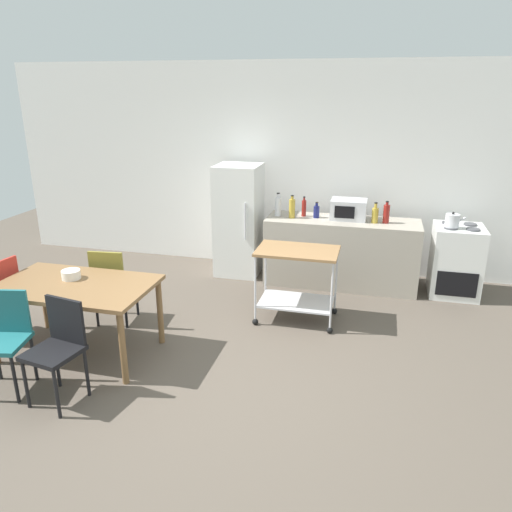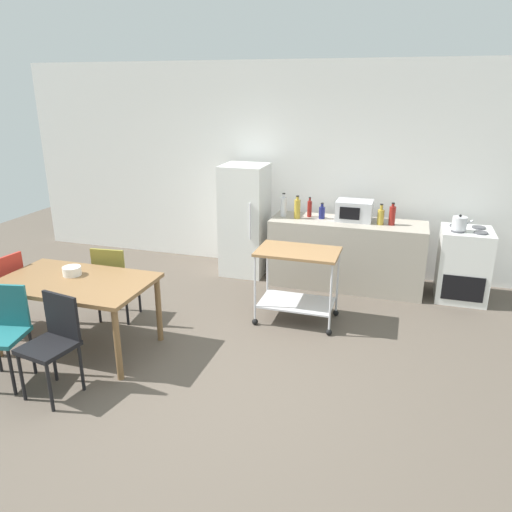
{
  "view_description": "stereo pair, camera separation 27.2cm",
  "coord_description": "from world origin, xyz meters",
  "px_view_note": "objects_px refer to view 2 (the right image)",
  "views": [
    {
      "loc": [
        1.33,
        -3.73,
        2.56
      ],
      "look_at": [
        0.08,
        1.2,
        0.8
      ],
      "focal_mm": 34.56,
      "sensor_mm": 36.0,
      "label": 1
    },
    {
      "loc": [
        1.59,
        -3.66,
        2.56
      ],
      "look_at": [
        0.08,
        1.2,
        0.8
      ],
      "focal_mm": 34.56,
      "sensor_mm": 36.0,
      "label": 2
    }
  ],
  "objects_px": {
    "bottle_hot_sauce": "(322,212)",
    "bottle_olive_oil": "(392,215)",
    "fruit_bowl": "(72,271)",
    "chair_olive": "(114,278)",
    "chair_black": "(53,339)",
    "chair_teal": "(3,328)",
    "stove_oven": "(463,264)",
    "bottle_soda": "(381,216)",
    "microwave": "(354,211)",
    "bottle_wine": "(284,206)",
    "dining_table": "(75,288)",
    "kitchen_cart": "(297,274)",
    "refrigerator": "(245,220)",
    "kettle": "(459,223)",
    "bottle_vinegar": "(310,209)",
    "chair_red": "(3,288)",
    "bottle_sparkling_water": "(297,209)"
  },
  "relations": [
    {
      "from": "microwave",
      "to": "bottle_sparkling_water",
      "type": "bearing_deg",
      "value": -170.3
    },
    {
      "from": "chair_teal",
      "to": "chair_red",
      "type": "height_order",
      "value": "same"
    },
    {
      "from": "bottle_wine",
      "to": "bottle_sparkling_water",
      "type": "distance_m",
      "value": 0.21
    },
    {
      "from": "bottle_wine",
      "to": "chair_red",
      "type": "bearing_deg",
      "value": -135.44
    },
    {
      "from": "chair_red",
      "to": "microwave",
      "type": "height_order",
      "value": "microwave"
    },
    {
      "from": "dining_table",
      "to": "chair_teal",
      "type": "distance_m",
      "value": 0.75
    },
    {
      "from": "chair_black",
      "to": "dining_table",
      "type": "bearing_deg",
      "value": 121.83
    },
    {
      "from": "chair_teal",
      "to": "microwave",
      "type": "bearing_deg",
      "value": 38.47
    },
    {
      "from": "stove_oven",
      "to": "refrigerator",
      "type": "height_order",
      "value": "refrigerator"
    },
    {
      "from": "bottle_olive_oil",
      "to": "bottle_vinegar",
      "type": "bearing_deg",
      "value": 175.06
    },
    {
      "from": "bottle_sparkling_water",
      "to": "kettle",
      "type": "relative_size",
      "value": 1.28
    },
    {
      "from": "microwave",
      "to": "bottle_wine",
      "type": "bearing_deg",
      "value": -176.37
    },
    {
      "from": "chair_teal",
      "to": "kettle",
      "type": "xyz_separation_m",
      "value": [
        3.96,
        3.09,
        0.48
      ]
    },
    {
      "from": "bottle_olive_oil",
      "to": "fruit_bowl",
      "type": "relative_size",
      "value": 1.56
    },
    {
      "from": "chair_teal",
      "to": "stove_oven",
      "type": "relative_size",
      "value": 0.97
    },
    {
      "from": "chair_teal",
      "to": "chair_olive",
      "type": "bearing_deg",
      "value": 67.04
    },
    {
      "from": "bottle_vinegar",
      "to": "bottle_hot_sauce",
      "type": "height_order",
      "value": "bottle_vinegar"
    },
    {
      "from": "bottle_vinegar",
      "to": "fruit_bowl",
      "type": "bearing_deg",
      "value": -128.27
    },
    {
      "from": "chair_olive",
      "to": "bottle_hot_sauce",
      "type": "bearing_deg",
      "value": -143.82
    },
    {
      "from": "chair_olive",
      "to": "chair_black",
      "type": "relative_size",
      "value": 1.0
    },
    {
      "from": "chair_black",
      "to": "bottle_vinegar",
      "type": "bearing_deg",
      "value": 74.82
    },
    {
      "from": "bottle_olive_oil",
      "to": "stove_oven",
      "type": "bearing_deg",
      "value": 2.38
    },
    {
      "from": "bottle_hot_sauce",
      "to": "chair_black",
      "type": "bearing_deg",
      "value": -117.94
    },
    {
      "from": "bottle_soda",
      "to": "bottle_olive_oil",
      "type": "xyz_separation_m",
      "value": [
        0.14,
        0.02,
        0.02
      ]
    },
    {
      "from": "dining_table",
      "to": "fruit_bowl",
      "type": "relative_size",
      "value": 8.2
    },
    {
      "from": "bottle_soda",
      "to": "bottle_hot_sauce",
      "type": "bearing_deg",
      "value": 174.3
    },
    {
      "from": "bottle_sparkling_water",
      "to": "kettle",
      "type": "xyz_separation_m",
      "value": [
        2.0,
        -0.02,
        -0.03
      ]
    },
    {
      "from": "chair_olive",
      "to": "kettle",
      "type": "bearing_deg",
      "value": -161.27
    },
    {
      "from": "chair_black",
      "to": "bottle_sparkling_water",
      "type": "height_order",
      "value": "bottle_sparkling_water"
    },
    {
      "from": "bottle_sparkling_water",
      "to": "kitchen_cart",
      "type": "bearing_deg",
      "value": -76.56
    },
    {
      "from": "stove_oven",
      "to": "bottle_sparkling_water",
      "type": "bearing_deg",
      "value": -177.99
    },
    {
      "from": "dining_table",
      "to": "microwave",
      "type": "xyz_separation_m",
      "value": [
        2.42,
        2.56,
        0.36
      ]
    },
    {
      "from": "chair_olive",
      "to": "stove_oven",
      "type": "distance_m",
      "value": 4.23
    },
    {
      "from": "chair_olive",
      "to": "refrigerator",
      "type": "distance_m",
      "value": 2.13
    },
    {
      "from": "chair_teal",
      "to": "chair_red",
      "type": "xyz_separation_m",
      "value": [
        -0.71,
        0.75,
        0.0
      ]
    },
    {
      "from": "stove_oven",
      "to": "kitchen_cart",
      "type": "height_order",
      "value": "stove_oven"
    },
    {
      "from": "chair_black",
      "to": "kitchen_cart",
      "type": "height_order",
      "value": "chair_black"
    },
    {
      "from": "refrigerator",
      "to": "stove_oven",
      "type": "bearing_deg",
      "value": -1.6
    },
    {
      "from": "chair_red",
      "to": "kettle",
      "type": "relative_size",
      "value": 3.71
    },
    {
      "from": "chair_olive",
      "to": "bottle_wine",
      "type": "xyz_separation_m",
      "value": [
        1.49,
        1.82,
        0.52
      ]
    },
    {
      "from": "chair_black",
      "to": "microwave",
      "type": "distance_m",
      "value": 3.94
    },
    {
      "from": "chair_red",
      "to": "bottle_sparkling_water",
      "type": "distance_m",
      "value": 3.6
    },
    {
      "from": "chair_red",
      "to": "bottle_olive_oil",
      "type": "height_order",
      "value": "bottle_olive_oil"
    },
    {
      "from": "refrigerator",
      "to": "bottle_vinegar",
      "type": "bearing_deg",
      "value": -1.64
    },
    {
      "from": "chair_teal",
      "to": "microwave",
      "type": "distance_m",
      "value": 4.24
    },
    {
      "from": "bottle_soda",
      "to": "bottle_olive_oil",
      "type": "relative_size",
      "value": 0.93
    },
    {
      "from": "bottle_hot_sauce",
      "to": "bottle_olive_oil",
      "type": "relative_size",
      "value": 0.74
    },
    {
      "from": "bottle_vinegar",
      "to": "chair_red",
      "type": "bearing_deg",
      "value": -138.4
    },
    {
      "from": "dining_table",
      "to": "kitchen_cart",
      "type": "bearing_deg",
      "value": 32.93
    },
    {
      "from": "bottle_sparkling_water",
      "to": "chair_black",
      "type": "bearing_deg",
      "value": -114.01
    }
  ]
}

